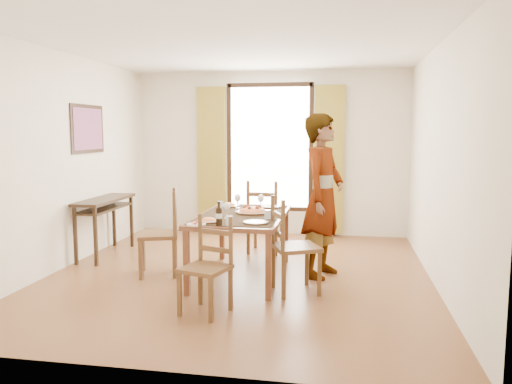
% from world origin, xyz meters
% --- Properties ---
extents(ground, '(5.00, 5.00, 0.00)m').
position_xyz_m(ground, '(0.00, 0.00, 0.00)').
color(ground, brown).
rests_on(ground, ground).
extents(room_shell, '(4.60, 5.10, 2.74)m').
position_xyz_m(room_shell, '(-0.00, 0.13, 1.54)').
color(room_shell, white).
rests_on(room_shell, ground).
extents(console_table, '(0.38, 1.20, 0.80)m').
position_xyz_m(console_table, '(-2.03, 0.60, 0.68)').
color(console_table, black).
rests_on(console_table, ground).
extents(dining_table, '(0.99, 1.66, 0.76)m').
position_xyz_m(dining_table, '(0.05, -0.09, 0.69)').
color(dining_table, brown).
rests_on(dining_table, ground).
extents(chair_west, '(0.58, 0.58, 1.03)m').
position_xyz_m(chair_west, '(-0.93, -0.16, 0.48)').
color(chair_west, brown).
rests_on(chair_west, ground).
extents(chair_north, '(0.50, 0.50, 1.04)m').
position_xyz_m(chair_north, '(0.13, 1.13, 0.48)').
color(chair_north, brown).
rests_on(chair_north, ground).
extents(chair_south, '(0.51, 0.51, 0.92)m').
position_xyz_m(chair_south, '(-0.04, -1.29, 0.43)').
color(chair_south, brown).
rests_on(chair_south, ground).
extents(chair_east, '(0.60, 0.60, 1.03)m').
position_xyz_m(chair_east, '(0.70, -0.55, 0.48)').
color(chair_east, brown).
rests_on(chair_east, ground).
extents(man, '(0.99, 0.90, 1.93)m').
position_xyz_m(man, '(0.98, 0.13, 0.96)').
color(man, '#9A9DA2').
rests_on(man, ground).
extents(plate_sw, '(0.27, 0.27, 0.05)m').
position_xyz_m(plate_sw, '(-0.20, -0.67, 0.78)').
color(plate_sw, silver).
rests_on(plate_sw, dining_table).
extents(plate_se, '(0.27, 0.27, 0.05)m').
position_xyz_m(plate_se, '(0.31, -0.64, 0.78)').
color(plate_se, silver).
rests_on(plate_se, dining_table).
extents(plate_nw, '(0.27, 0.27, 0.05)m').
position_xyz_m(plate_nw, '(-0.23, 0.45, 0.78)').
color(plate_nw, silver).
rests_on(plate_nw, dining_table).
extents(plate_ne, '(0.27, 0.27, 0.05)m').
position_xyz_m(plate_ne, '(0.31, 0.47, 0.78)').
color(plate_ne, silver).
rests_on(plate_ne, dining_table).
extents(pasta_platter, '(0.40, 0.40, 0.10)m').
position_xyz_m(pasta_platter, '(0.16, -0.02, 0.81)').
color(pasta_platter, red).
rests_on(pasta_platter, dining_table).
extents(caprese_plate, '(0.20, 0.20, 0.04)m').
position_xyz_m(caprese_plate, '(-0.27, -0.85, 0.78)').
color(caprese_plate, silver).
rests_on(caprese_plate, dining_table).
extents(wine_glass_a, '(0.08, 0.08, 0.18)m').
position_xyz_m(wine_glass_a, '(-0.05, -0.41, 0.85)').
color(wine_glass_a, white).
rests_on(wine_glass_a, dining_table).
extents(wine_glass_b, '(0.08, 0.08, 0.18)m').
position_xyz_m(wine_glass_b, '(0.21, 0.33, 0.85)').
color(wine_glass_b, white).
rests_on(wine_glass_b, dining_table).
extents(wine_glass_c, '(0.08, 0.08, 0.18)m').
position_xyz_m(wine_glass_c, '(-0.09, 0.32, 0.85)').
color(wine_glass_c, white).
rests_on(wine_glass_c, dining_table).
extents(tumbler_a, '(0.07, 0.07, 0.10)m').
position_xyz_m(tumbler_a, '(0.40, -0.36, 0.81)').
color(tumbler_a, silver).
rests_on(tumbler_a, dining_table).
extents(tumbler_b, '(0.07, 0.07, 0.10)m').
position_xyz_m(tumbler_b, '(-0.29, 0.22, 0.81)').
color(tumbler_b, silver).
rests_on(tumbler_b, dining_table).
extents(tumbler_c, '(0.07, 0.07, 0.10)m').
position_xyz_m(tumbler_c, '(0.07, -0.82, 0.81)').
color(tumbler_c, silver).
rests_on(tumbler_c, dining_table).
extents(wine_bottle, '(0.07, 0.07, 0.25)m').
position_xyz_m(wine_bottle, '(-0.04, -0.82, 0.88)').
color(wine_bottle, black).
rests_on(wine_bottle, dining_table).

